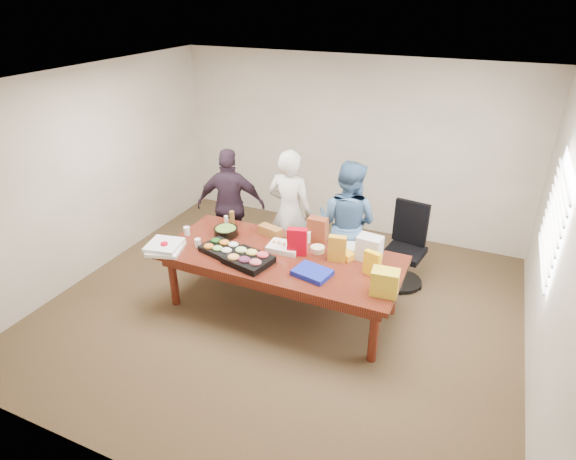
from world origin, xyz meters
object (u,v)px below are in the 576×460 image
at_px(conference_table, 282,282).
at_px(salad_bowl, 226,232).
at_px(office_chair, 405,249).
at_px(person_right, 347,223).
at_px(sheet_cake, 284,247).
at_px(person_center, 290,213).

bearing_deg(conference_table, salad_bowl, 168.25).
xyz_separation_m(office_chair, salad_bowl, (-2.08, -0.95, 0.27)).
height_order(conference_table, person_right, person_right).
distance_m(conference_table, office_chair, 1.68).
height_order(office_chair, sheet_cake, office_chair).
distance_m(conference_table, salad_bowl, 0.96).
height_order(office_chair, person_center, person_center).
bearing_deg(office_chair, person_right, -157.32).
xyz_separation_m(person_center, person_right, (0.77, 0.06, -0.03)).
xyz_separation_m(conference_table, salad_bowl, (-0.85, 0.18, 0.42)).
relative_size(person_center, person_right, 1.04).
bearing_deg(sheet_cake, conference_table, -80.62).
bearing_deg(person_center, office_chair, -167.77).
height_order(conference_table, salad_bowl, salad_bowl).
relative_size(conference_table, sheet_cake, 7.52).
distance_m(office_chair, person_center, 1.57).
relative_size(person_right, salad_bowl, 5.52).
xyz_separation_m(person_right, salad_bowl, (-1.34, -0.77, -0.04)).
xyz_separation_m(person_right, sheet_cake, (-0.52, -0.81, -0.05)).
height_order(office_chair, person_right, person_right).
distance_m(conference_table, person_center, 1.05).
bearing_deg(office_chair, salad_bowl, -146.53).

